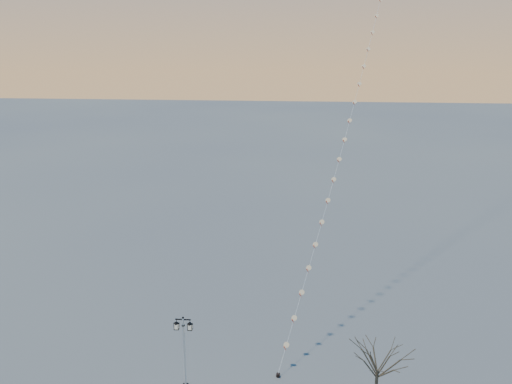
# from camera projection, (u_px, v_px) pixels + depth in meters

# --- Properties ---
(street_lamp) EXTENTS (1.11, 0.49, 4.39)m
(street_lamp) POSITION_uv_depth(u_px,v_px,m) (184.00, 349.00, 29.19)
(street_lamp) COLOR black
(street_lamp) RESTS_ON ground
(bare_tree) EXTENTS (2.35, 2.35, 3.90)m
(bare_tree) POSITION_uv_depth(u_px,v_px,m) (378.00, 360.00, 27.70)
(bare_tree) COLOR #3E3425
(bare_tree) RESTS_ON ground
(kite_train) EXTENTS (13.37, 41.77, 42.50)m
(kite_train) POSITION_uv_depth(u_px,v_px,m) (374.00, 7.00, 44.31)
(kite_train) COLOR black
(kite_train) RESTS_ON ground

